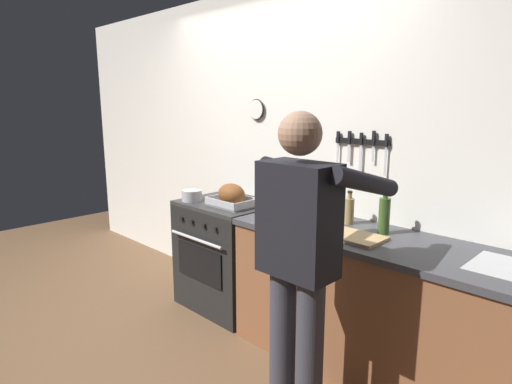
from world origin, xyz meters
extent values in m
plane|color=brown|center=(0.00, 0.00, 0.00)|extent=(8.00, 8.00, 0.00)
cube|color=white|center=(0.00, 1.35, 1.30)|extent=(6.00, 0.10, 2.60)
cube|color=black|center=(0.81, 1.29, 1.44)|extent=(0.41, 0.02, 0.04)
cube|color=silver|center=(0.63, 1.28, 1.33)|extent=(0.01, 0.00, 0.17)
cube|color=black|center=(0.63, 1.28, 1.46)|extent=(0.02, 0.02, 0.08)
cube|color=silver|center=(0.72, 1.28, 1.35)|extent=(0.02, 0.00, 0.13)
cube|color=black|center=(0.72, 1.28, 1.46)|extent=(0.02, 0.02, 0.09)
cube|color=silver|center=(0.81, 1.28, 1.33)|extent=(0.02, 0.00, 0.18)
cube|color=black|center=(0.81, 1.28, 1.46)|extent=(0.02, 0.02, 0.08)
cube|color=silver|center=(0.90, 1.28, 1.36)|extent=(0.01, 0.00, 0.11)
cube|color=black|center=(0.90, 1.28, 1.47)|extent=(0.02, 0.02, 0.10)
cube|color=silver|center=(1.00, 1.28, 1.32)|extent=(0.01, 0.00, 0.19)
cube|color=black|center=(1.00, 1.28, 1.46)|extent=(0.02, 0.02, 0.08)
cylinder|color=white|center=(-0.19, 1.28, 1.64)|extent=(0.16, 0.02, 0.16)
torus|color=black|center=(-0.19, 1.28, 1.64)|extent=(0.17, 0.02, 0.17)
cube|color=brown|center=(1.20, 0.99, 0.43)|extent=(2.00, 0.62, 0.86)
cube|color=#3D3D42|center=(1.20, 0.99, 0.88)|extent=(2.03, 0.65, 0.04)
cube|color=black|center=(-0.22, 0.99, 0.43)|extent=(0.76, 0.62, 0.87)
cube|color=black|center=(-0.22, 0.67, 0.45)|extent=(0.53, 0.01, 0.28)
cube|color=#2D2D2D|center=(-0.22, 0.99, 0.89)|extent=(0.76, 0.62, 0.03)
cylinder|color=black|center=(-0.43, 0.67, 0.78)|extent=(0.04, 0.02, 0.04)
cylinder|color=black|center=(-0.30, 0.67, 0.78)|extent=(0.04, 0.02, 0.04)
cylinder|color=black|center=(-0.14, 0.67, 0.78)|extent=(0.04, 0.02, 0.04)
cylinder|color=black|center=(-0.01, 0.67, 0.78)|extent=(0.04, 0.02, 0.04)
cylinder|color=silver|center=(-0.22, 0.65, 0.66)|extent=(0.61, 0.02, 0.02)
cylinder|color=#383842|center=(0.99, 0.29, 0.43)|extent=(0.14, 0.14, 0.86)
cylinder|color=#383842|center=(1.17, 0.29, 0.43)|extent=(0.14, 0.14, 0.86)
cube|color=black|center=(1.08, 0.29, 1.14)|extent=(0.38, 0.22, 0.56)
sphere|color=#9E755B|center=(1.08, 0.29, 1.55)|extent=(0.21, 0.21, 0.21)
cylinder|color=black|center=(0.87, 0.53, 1.32)|extent=(0.09, 0.55, 0.22)
cylinder|color=black|center=(1.29, 0.53, 1.32)|extent=(0.09, 0.55, 0.22)
cube|color=#B7B7BC|center=(-0.10, 0.91, 0.91)|extent=(0.34, 0.25, 0.01)
cube|color=#B7B7BC|center=(-0.10, 0.79, 0.94)|extent=(0.34, 0.01, 0.05)
cube|color=#B7B7BC|center=(-0.10, 1.04, 0.94)|extent=(0.34, 0.01, 0.05)
cube|color=#B7B7BC|center=(-0.27, 0.91, 0.94)|extent=(0.01, 0.25, 0.05)
cube|color=#B7B7BC|center=(0.07, 0.91, 0.94)|extent=(0.01, 0.25, 0.05)
ellipsoid|color=brown|center=(-0.10, 0.91, 1.00)|extent=(0.24, 0.18, 0.17)
cylinder|color=#B7B7BC|center=(-0.47, 0.81, 0.94)|extent=(0.17, 0.17, 0.09)
cube|color=tan|center=(1.03, 0.88, 0.91)|extent=(0.36, 0.24, 0.02)
cylinder|color=gold|center=(0.31, 1.18, 1.01)|extent=(0.07, 0.07, 0.23)
cylinder|color=gold|center=(0.31, 1.18, 1.15)|extent=(0.03, 0.03, 0.05)
cylinder|color=black|center=(0.31, 1.18, 1.18)|extent=(0.04, 0.04, 0.01)
cylinder|color=#385623|center=(1.11, 1.09, 1.01)|extent=(0.07, 0.07, 0.23)
cylinder|color=#385623|center=(1.11, 1.09, 1.15)|extent=(0.03, 0.03, 0.05)
cylinder|color=black|center=(1.11, 1.09, 1.18)|extent=(0.03, 0.03, 0.01)
cylinder|color=#997F4C|center=(0.84, 1.13, 0.99)|extent=(0.07, 0.07, 0.17)
cylinder|color=#997F4C|center=(0.84, 1.13, 1.09)|extent=(0.03, 0.03, 0.04)
cylinder|color=black|center=(0.84, 1.13, 1.12)|extent=(0.03, 0.03, 0.01)
camera|label=1|loc=(2.34, -1.28, 1.70)|focal=30.07mm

